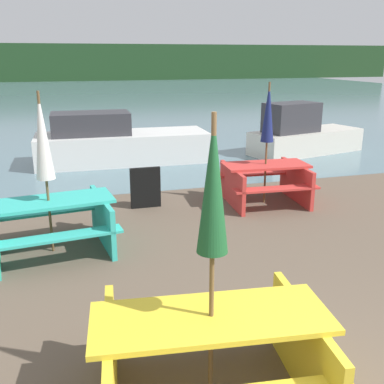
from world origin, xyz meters
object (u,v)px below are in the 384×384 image
(boat, at_px, (118,143))
(picnic_table_teal, at_px, (50,221))
(signboard, at_px, (145,188))
(picnic_table_red, at_px, (265,180))
(umbrella_darkgreen, at_px, (213,190))
(umbrella_white, at_px, (42,137))
(boat_second, at_px, (302,135))
(picnic_table_yellow, at_px, (211,349))
(umbrella_navy, at_px, (268,114))

(boat, bearing_deg, picnic_table_teal, -105.21)
(signboard, bearing_deg, picnic_table_red, -8.65)
(umbrella_darkgreen, xyz_separation_m, umbrella_white, (-1.26, 3.39, -0.14))
(picnic_table_red, distance_m, boat_second, 4.86)
(picnic_table_yellow, xyz_separation_m, umbrella_navy, (2.59, 4.60, 1.20))
(picnic_table_teal, height_order, picnic_table_red, picnic_table_teal)
(picnic_table_yellow, relative_size, signboard, 2.64)
(umbrella_darkgreen, bearing_deg, umbrella_white, 110.37)
(picnic_table_yellow, distance_m, picnic_table_red, 5.28)
(picnic_table_teal, xyz_separation_m, signboard, (1.63, 1.55, -0.08))
(umbrella_darkgreen, relative_size, umbrella_white, 1.03)
(picnic_table_yellow, relative_size, picnic_table_teal, 1.04)
(picnic_table_yellow, relative_size, umbrella_navy, 0.89)
(umbrella_darkgreen, relative_size, boat, 0.52)
(boat_second, height_order, signboard, boat_second)
(picnic_table_teal, relative_size, boat_second, 0.54)
(boat, bearing_deg, picnic_table_red, -60.46)
(picnic_table_red, height_order, umbrella_darkgreen, umbrella_darkgreen)
(umbrella_darkgreen, height_order, umbrella_navy, umbrella_darkgreen)
(umbrella_navy, bearing_deg, umbrella_darkgreen, -119.37)
(picnic_table_teal, xyz_separation_m, umbrella_white, (0.00, 0.00, 1.18))
(umbrella_darkgreen, bearing_deg, picnic_table_red, 60.63)
(umbrella_darkgreen, distance_m, signboard, 5.15)
(picnic_table_red, distance_m, umbrella_darkgreen, 5.45)
(umbrella_white, height_order, boat_second, umbrella_white)
(boat, bearing_deg, boat_second, -2.11)
(picnic_table_yellow, xyz_separation_m, signboard, (0.37, 4.94, -0.10))
(boat_second, bearing_deg, signboard, -159.66)
(umbrella_darkgreen, xyz_separation_m, boat, (0.34, 8.79, -1.28))
(umbrella_white, bearing_deg, picnic_table_red, 17.53)
(umbrella_navy, height_order, boat, umbrella_navy)
(signboard, bearing_deg, boat, 90.54)
(umbrella_white, xyz_separation_m, boat_second, (6.78, 5.09, -1.11))
(umbrella_darkgreen, relative_size, signboard, 3.10)
(boat, height_order, signboard, boat)
(picnic_table_red, bearing_deg, picnic_table_teal, -162.47)
(picnic_table_red, relative_size, umbrella_darkgreen, 0.71)
(picnic_table_red, distance_m, signboard, 2.24)
(umbrella_navy, distance_m, signboard, 2.59)
(picnic_table_teal, height_order, boat, boat)
(umbrella_navy, xyz_separation_m, signboard, (-2.22, 0.34, -1.30))
(umbrella_darkgreen, distance_m, umbrella_navy, 5.28)
(picnic_table_yellow, distance_m, umbrella_navy, 5.42)
(boat, distance_m, signboard, 3.85)
(picnic_table_teal, relative_size, boat, 0.43)
(picnic_table_teal, height_order, signboard, picnic_table_teal)
(signboard, bearing_deg, umbrella_navy, -8.65)
(picnic_table_teal, bearing_deg, picnic_table_yellow, -69.63)
(umbrella_navy, bearing_deg, boat, 118.29)
(umbrella_darkgreen, xyz_separation_m, boat_second, (5.52, 8.48, -1.26))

